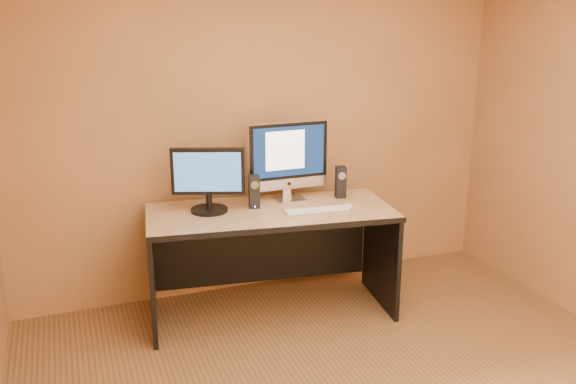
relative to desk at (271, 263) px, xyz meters
name	(u,v)px	position (x,y,z in m)	size (l,w,h in m)	color
walls	(392,199)	(0.14, -1.45, 0.89)	(4.00, 4.00, 2.60)	#A96F44
desk	(271,263)	(0.00, 0.00, 0.00)	(1.77, 0.77, 0.82)	#AF7D57
imac	(290,161)	(0.22, 0.20, 0.71)	(0.63, 0.23, 0.61)	silver
second_monitor	(208,180)	(-0.42, 0.13, 0.64)	(0.53, 0.27, 0.46)	black
speaker_left	(254,192)	(-0.09, 0.10, 0.53)	(0.08, 0.08, 0.24)	black
speaker_right	(341,182)	(0.61, 0.12, 0.53)	(0.08, 0.08, 0.24)	black
keyboard	(317,210)	(0.30, -0.15, 0.42)	(0.48, 0.13, 0.02)	silver
mouse	(348,206)	(0.54, -0.15, 0.43)	(0.06, 0.11, 0.04)	silver
cable_a	(295,194)	(0.31, 0.31, 0.41)	(0.01, 0.01, 0.24)	black
cable_b	(288,195)	(0.25, 0.29, 0.41)	(0.01, 0.01, 0.20)	black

